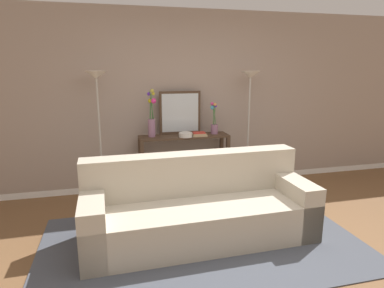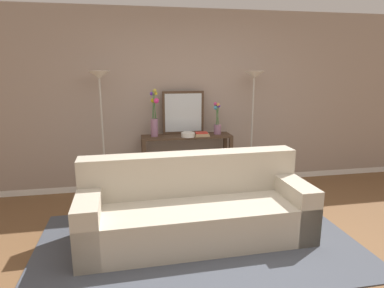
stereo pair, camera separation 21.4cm
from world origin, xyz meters
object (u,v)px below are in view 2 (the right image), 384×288
Objects in this scene: fruit_bowl at (188,135)px; floor_lamp_left at (101,100)px; wall_mirror at (183,113)px; floor_lamp_right at (253,98)px; console_table at (187,153)px; vase_tall_flowers at (154,119)px; book_stack at (202,134)px; couch at (195,209)px; book_row_under_console at (168,189)px; vase_short_flowers at (217,122)px.

floor_lamp_left is at bearing 178.80° from fruit_bowl.
floor_lamp_right is at bearing -12.37° from wall_mirror.
console_table is 1.93× the size of vase_tall_flowers.
book_stack is at bearing -1.17° from fruit_bowl.
floor_lamp_right is (1.11, 1.29, 1.06)m from couch.
couch is 5.15× the size of book_row_under_console.
couch is at bearing -97.04° from fruit_bowl.
vase_tall_flowers is at bearing 171.57° from book_row_under_console.
floor_lamp_right is at bearing -4.10° from vase_tall_flowers.
floor_lamp_right is 9.02× the size of fruit_bowl.
console_table is 6.67× the size of fruit_bowl.
book_stack is (0.23, -0.24, -0.28)m from wall_mirror.
floor_lamp_right is at bearing -3.52° from book_row_under_console.
floor_lamp_right is 8.22× the size of book_stack.
fruit_bowl reaches higher than book_stack.
book_stack is at bearing -177.86° from floor_lamp_right.
floor_lamp_left is (-1.01, 1.29, 1.07)m from couch.
wall_mirror is at bearing 132.69° from book_stack.
couch is 5.18× the size of vase_short_flowers.
book_stack reaches higher than console_table.
vase_short_flowers is at bearing 2.60° from console_table.
fruit_bowl is (-0.96, -0.02, -0.50)m from floor_lamp_right.
vase_short_flowers reaches higher than couch.
floor_lamp_left reaches higher than wall_mirror.
console_table is 0.69m from vase_tall_flowers.
floor_lamp_left is 1.66m from vase_short_flowers.
wall_mirror is at bearing 100.31° from console_table.
wall_mirror is 1.14m from book_row_under_console.
vase_tall_flowers is at bearing 168.79° from book_stack.
floor_lamp_left reaches higher than book_stack.
couch is at bearing -105.75° from book_stack.
couch is at bearing -113.83° from vase_short_flowers.
floor_lamp_left is 1.00× the size of floor_lamp_right.
floor_lamp_left is at bearing -176.22° from console_table.
wall_mirror reaches higher than vase_short_flowers.
couch is 12.48× the size of fruit_bowl.
wall_mirror is 1.33× the size of vase_short_flowers.
floor_lamp_right is at bearing -0.00° from floor_lamp_left.
couch is 1.38× the size of floor_lamp_left.
console_table is at bearing 152.26° from book_stack.
vase_short_flowers is (0.61, 1.39, 0.70)m from couch.
console_table is 0.74× the size of floor_lamp_left.
floor_lamp_right is at bearing -11.00° from vase_short_flowers.
book_stack is at bearing -27.74° from console_table.
vase_short_flowers is 0.49m from fruit_bowl.
vase_short_flowers is at bearing 1.60° from book_row_under_console.
floor_lamp_right reaches higher than couch.
floor_lamp_left is 2.12m from floor_lamp_right.
vase_tall_flowers is at bearing 8.17° from floor_lamp_left.
floor_lamp_right is at bearing 2.14° from book_stack.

